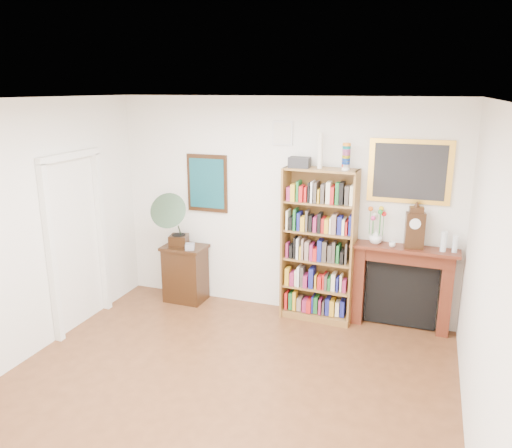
{
  "coord_description": "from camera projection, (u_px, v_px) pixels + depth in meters",
  "views": [
    {
      "loc": [
        1.77,
        -3.56,
        2.89
      ],
      "look_at": [
        -0.04,
        1.6,
        1.4
      ],
      "focal_mm": 35.0,
      "sensor_mm": 36.0,
      "label": 1
    }
  ],
  "objects": [
    {
      "name": "gramophone",
      "position": [
        173.0,
        217.0,
        6.64
      ],
      "size": [
        0.59,
        0.68,
        0.78
      ],
      "rotation": [
        0.0,
        0.0,
        0.22
      ],
      "color": "black",
      "rests_on": "side_cabinet"
    },
    {
      "name": "teacup",
      "position": [
        392.0,
        244.0,
        5.91
      ],
      "size": [
        0.11,
        0.11,
        0.06
      ],
      "primitive_type": "imported",
      "rotation": [
        0.0,
        0.0,
        -0.41
      ],
      "color": "silver",
      "rests_on": "fireplace"
    },
    {
      "name": "cd_stack",
      "position": [
        190.0,
        247.0,
        6.69
      ],
      "size": [
        0.16,
        0.16,
        0.08
      ],
      "primitive_type": "cube",
      "rotation": [
        0.0,
        0.0,
        0.39
      ],
      "color": "#B4B3C0",
      "rests_on": "side_cabinet"
    },
    {
      "name": "fireplace",
      "position": [
        402.0,
        280.0,
        6.09
      ],
      "size": [
        1.27,
        0.34,
        1.07
      ],
      "rotation": [
        0.0,
        0.0,
        -0.03
      ],
      "color": "#4D1C12",
      "rests_on": "floor"
    },
    {
      "name": "bottle_right",
      "position": [
        455.0,
        244.0,
        5.71
      ],
      "size": [
        0.06,
        0.06,
        0.2
      ],
      "primitive_type": "cylinder",
      "color": "silver",
      "rests_on": "fireplace"
    },
    {
      "name": "gilt_painting",
      "position": [
        410.0,
        172.0,
        5.81
      ],
      "size": [
        0.95,
        0.04,
        0.75
      ],
      "color": "gold",
      "rests_on": "back_wall"
    },
    {
      "name": "bottle_left",
      "position": [
        444.0,
        241.0,
        5.73
      ],
      "size": [
        0.07,
        0.07,
        0.24
      ],
      "primitive_type": "cylinder",
      "color": "silver",
      "rests_on": "fireplace"
    },
    {
      "name": "bookshelf",
      "position": [
        319.0,
        237.0,
        6.21
      ],
      "size": [
        0.92,
        0.37,
        2.25
      ],
      "rotation": [
        0.0,
        0.0,
        -0.06
      ],
      "color": "brown",
      "rests_on": "floor"
    },
    {
      "name": "flower_vase",
      "position": [
        376.0,
        237.0,
        6.04
      ],
      "size": [
        0.2,
        0.2,
        0.17
      ],
      "primitive_type": "imported",
      "rotation": [
        0.0,
        0.0,
        -0.29
      ],
      "color": "white",
      "rests_on": "fireplace"
    },
    {
      "name": "teal_poster",
      "position": [
        207.0,
        183.0,
        6.72
      ],
      "size": [
        0.58,
        0.04,
        0.78
      ],
      "color": "black",
      "rests_on": "back_wall"
    },
    {
      "name": "room",
      "position": [
        198.0,
        272.0,
        4.2
      ],
      "size": [
        4.51,
        5.01,
        2.81
      ],
      "color": "#532F19",
      "rests_on": "ground"
    },
    {
      "name": "mantel_clock",
      "position": [
        415.0,
        229.0,
        5.81
      ],
      "size": [
        0.23,
        0.16,
        0.5
      ],
      "rotation": [
        0.0,
        0.0,
        0.18
      ],
      "color": "black",
      "rests_on": "fireplace"
    },
    {
      "name": "small_picture",
      "position": [
        283.0,
        133.0,
        6.2
      ],
      "size": [
        0.26,
        0.04,
        0.3
      ],
      "color": "white",
      "rests_on": "back_wall"
    },
    {
      "name": "door_casing",
      "position": [
        77.0,
        228.0,
        6.03
      ],
      "size": [
        0.08,
        1.02,
        2.17
      ],
      "color": "white",
      "rests_on": "left_wall"
    },
    {
      "name": "side_cabinet",
      "position": [
        186.0,
        273.0,
        6.95
      ],
      "size": [
        0.59,
        0.44,
        0.8
      ],
      "primitive_type": "cube",
      "rotation": [
        0.0,
        0.0,
        -0.02
      ],
      "color": "black",
      "rests_on": "floor"
    }
  ]
}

